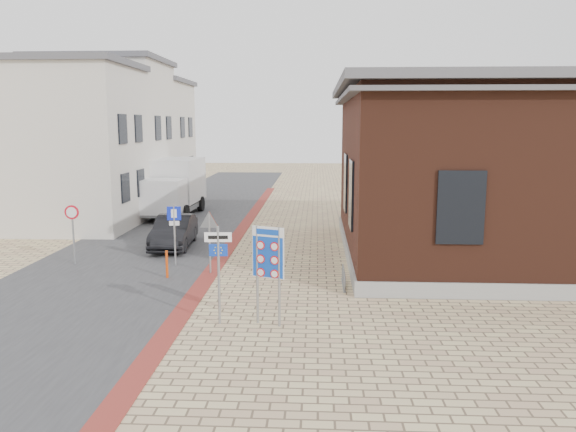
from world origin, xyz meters
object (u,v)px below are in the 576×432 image
(box_truck, at_px, (174,187))
(essen_sign, at_px, (219,259))
(parking_sign, at_px, (174,225))
(bollard, at_px, (167,264))
(border_sign, at_px, (268,255))
(sedan, at_px, (174,232))

(box_truck, bearing_deg, essen_sign, -70.35)
(parking_sign, bearing_deg, bollard, -92.34)
(parking_sign, xyz_separation_m, bollard, (0.14, -1.70, -1.07))
(bollard, bearing_deg, essen_sign, -59.20)
(box_truck, xyz_separation_m, parking_sign, (2.99, -11.60, -0.11))
(parking_sign, bearing_deg, essen_sign, -72.72)
(box_truck, relative_size, border_sign, 2.37)
(border_sign, xyz_separation_m, bollard, (-3.86, 4.30, -1.40))
(essen_sign, relative_size, bollard, 2.70)
(essen_sign, relative_size, parking_sign, 1.14)
(sedan, distance_m, border_sign, 10.44)
(essen_sign, distance_m, bollard, 5.16)
(border_sign, relative_size, essen_sign, 1.00)
(box_truck, relative_size, bollard, 6.41)
(essen_sign, bearing_deg, border_sign, -3.62)
(border_sign, bearing_deg, box_truck, 132.65)
(box_truck, height_order, parking_sign, box_truck)
(box_truck, xyz_separation_m, essen_sign, (5.69, -17.60, 0.09))
(border_sign, distance_m, parking_sign, 7.22)
(sedan, height_order, essen_sign, essen_sign)
(border_sign, xyz_separation_m, essen_sign, (-1.30, 0.00, -0.13))
(bollard, bearing_deg, parking_sign, 94.61)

